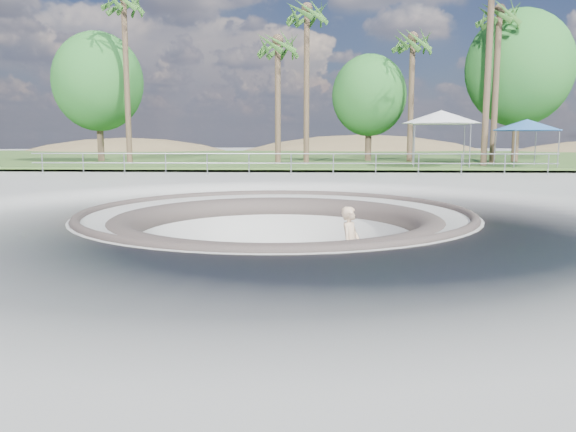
% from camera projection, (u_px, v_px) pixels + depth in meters
% --- Properties ---
extents(ground, '(180.00, 180.00, 0.00)m').
position_uv_depth(ground, '(276.00, 212.00, 14.78)').
color(ground, '#969691').
rests_on(ground, ground).
extents(skate_bowl, '(14.00, 14.00, 4.10)m').
position_uv_depth(skate_bowl, '(277.00, 280.00, 15.04)').
color(skate_bowl, '#969691').
rests_on(skate_bowl, ground).
extents(grass_strip, '(180.00, 36.00, 0.12)m').
position_uv_depth(grass_strip, '(299.00, 157.00, 48.39)').
color(grass_strip, '#3A5D25').
rests_on(grass_strip, ground).
extents(distant_hills, '(103.20, 45.00, 28.60)m').
position_uv_depth(distant_hills, '(332.00, 207.00, 72.19)').
color(distant_hills, brown).
rests_on(distant_hills, ground).
extents(safety_railing, '(25.00, 0.06, 1.03)m').
position_uv_depth(safety_railing, '(291.00, 164.00, 26.55)').
color(safety_railing, gray).
rests_on(safety_railing, ground).
extents(skateboard, '(0.83, 0.36, 0.08)m').
position_uv_depth(skateboard, '(349.00, 284.00, 14.68)').
color(skateboard, olive).
rests_on(skateboard, ground).
extents(skater, '(0.74, 0.86, 2.01)m').
position_uv_depth(skater, '(350.00, 245.00, 14.54)').
color(skater, '#D3AE88').
rests_on(skater, skateboard).
extents(canopy_white, '(6.19, 6.19, 3.17)m').
position_uv_depth(canopy_white, '(441.00, 117.00, 31.85)').
color(canopy_white, gray).
rests_on(canopy_white, ground).
extents(canopy_blue, '(5.24, 5.24, 2.66)m').
position_uv_depth(canopy_blue, '(527.00, 125.00, 31.73)').
color(canopy_blue, gray).
rests_on(canopy_blue, ground).
extents(palm_a, '(2.60, 2.60, 11.30)m').
position_uv_depth(palm_a, '(124.00, 7.00, 35.25)').
color(palm_a, brown).
rests_on(palm_a, ground).
extents(palm_b, '(2.60, 2.60, 8.48)m').
position_uv_depth(palm_b, '(278.00, 47.00, 34.46)').
color(palm_b, brown).
rests_on(palm_b, ground).
extents(palm_c, '(2.60, 2.60, 10.56)m').
position_uv_depth(palm_c, '(307.00, 18.00, 35.13)').
color(palm_c, brown).
rests_on(palm_c, ground).
extents(palm_d, '(2.60, 2.60, 9.06)m').
position_uv_depth(palm_d, '(413.00, 45.00, 36.84)').
color(palm_d, brown).
rests_on(palm_d, ground).
extents(palm_f, '(2.60, 2.60, 10.18)m').
position_uv_depth(palm_f, '(499.00, 19.00, 33.88)').
color(palm_f, brown).
rests_on(palm_f, ground).
extents(bushy_tree_left, '(6.11, 5.55, 8.81)m').
position_uv_depth(bushy_tree_left, '(98.00, 82.00, 38.07)').
color(bushy_tree_left, brown).
rests_on(bushy_tree_left, ground).
extents(bushy_tree_mid, '(5.15, 4.68, 7.43)m').
position_uv_depth(bushy_tree_mid, '(369.00, 96.00, 38.85)').
color(bushy_tree_mid, brown).
rests_on(bushy_tree_mid, ground).
extents(bushy_tree_right, '(6.95, 6.32, 10.03)m').
position_uv_depth(bushy_tree_right, '(519.00, 68.00, 36.72)').
color(bushy_tree_right, brown).
rests_on(bushy_tree_right, ground).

